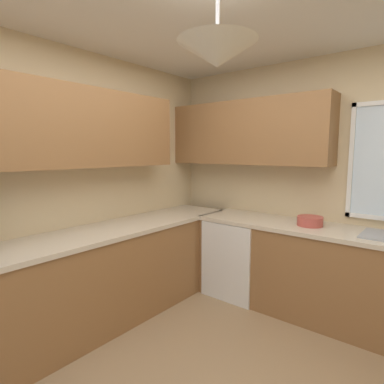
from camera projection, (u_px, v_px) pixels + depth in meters
room_shell at (215, 134)px, 2.33m from camera, size 3.53×3.87×2.60m
counter_run_left at (85, 283)px, 2.79m from camera, size 0.65×3.48×0.88m
counter_run_back at (327, 274)px, 2.99m from camera, size 2.62×0.65×0.88m
dishwasher at (239, 256)px, 3.56m from camera, size 0.60×0.60×0.84m
bowl at (310, 221)px, 3.05m from camera, size 0.24×0.24×0.09m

